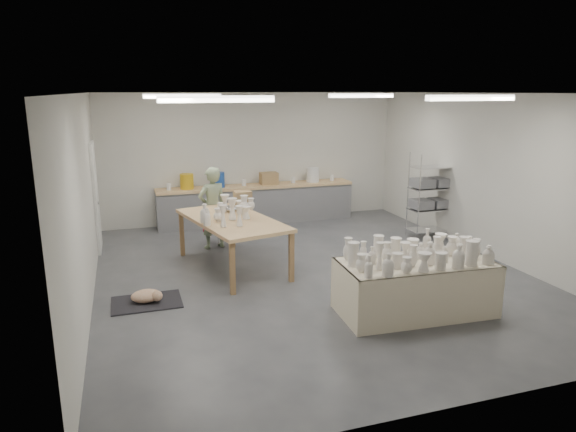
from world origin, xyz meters
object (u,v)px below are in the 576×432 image
object	(u,v)px
drying_table	(415,284)
work_table	(233,217)
red_stool	(211,231)
potter	(213,208)

from	to	relation	value
drying_table	work_table	distance (m)	3.42
work_table	red_stool	world-z (taller)	work_table
drying_table	red_stool	size ratio (longest dim) A/B	5.89
work_table	red_stool	distance (m)	1.59
work_table	potter	bearing A→B (deg)	84.10
red_stool	potter	bearing A→B (deg)	-90.00
drying_table	potter	xyz separation A→B (m)	(-2.15, 3.92, 0.38)
drying_table	potter	world-z (taller)	potter
work_table	potter	world-z (taller)	potter
drying_table	work_table	xyz separation A→B (m)	(-2.00, 2.73, 0.47)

